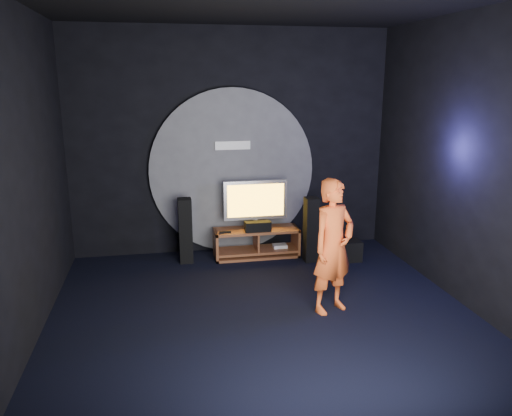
% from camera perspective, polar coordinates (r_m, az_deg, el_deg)
% --- Properties ---
extents(floor, '(5.00, 5.00, 0.00)m').
position_cam_1_polar(floor, '(6.03, 0.90, -12.26)').
color(floor, black).
rests_on(floor, ground).
extents(back_wall, '(5.00, 0.04, 3.50)m').
position_cam_1_polar(back_wall, '(7.91, -2.81, 7.47)').
color(back_wall, black).
rests_on(back_wall, ground).
extents(front_wall, '(5.00, 0.04, 3.50)m').
position_cam_1_polar(front_wall, '(3.13, 10.48, -3.62)').
color(front_wall, black).
rests_on(front_wall, ground).
extents(left_wall, '(0.04, 5.00, 3.50)m').
position_cam_1_polar(left_wall, '(5.53, -25.32, 3.07)').
color(left_wall, black).
rests_on(left_wall, ground).
extents(right_wall, '(0.04, 5.00, 3.50)m').
position_cam_1_polar(right_wall, '(6.46, 23.30, 4.74)').
color(right_wall, black).
rests_on(right_wall, ground).
extents(wall_disc_panel, '(2.60, 0.11, 2.60)m').
position_cam_1_polar(wall_disc_panel, '(7.92, -2.71, 4.20)').
color(wall_disc_panel, '#515156').
rests_on(wall_disc_panel, ground).
extents(media_console, '(1.32, 0.45, 0.45)m').
position_cam_1_polar(media_console, '(7.87, 0.09, -4.17)').
color(media_console, brown).
rests_on(media_console, ground).
extents(tv, '(0.99, 0.22, 0.75)m').
position_cam_1_polar(tv, '(7.74, -0.06, 0.66)').
color(tv, silver).
rests_on(tv, media_console).
extents(center_speaker, '(0.40, 0.15, 0.15)m').
position_cam_1_polar(center_speaker, '(7.65, 0.21, -2.12)').
color(center_speaker, black).
rests_on(center_speaker, media_console).
extents(remote, '(0.18, 0.05, 0.02)m').
position_cam_1_polar(remote, '(7.60, -3.56, -2.79)').
color(remote, black).
rests_on(remote, media_console).
extents(tower_speaker_left, '(0.20, 0.22, 0.99)m').
position_cam_1_polar(tower_speaker_left, '(7.61, -8.06, -2.58)').
color(tower_speaker_left, black).
rests_on(tower_speaker_left, ground).
extents(tower_speaker_right, '(0.20, 0.22, 0.99)m').
position_cam_1_polar(tower_speaker_right, '(7.63, 6.31, -2.48)').
color(tower_speaker_right, black).
rests_on(tower_speaker_right, ground).
extents(subwoofer, '(0.29, 0.29, 0.32)m').
position_cam_1_polar(subwoofer, '(7.85, 10.77, -4.77)').
color(subwoofer, black).
rests_on(subwoofer, ground).
extents(player, '(0.70, 0.59, 1.62)m').
position_cam_1_polar(player, '(5.95, 8.81, -4.37)').
color(player, '#F25921').
rests_on(player, ground).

